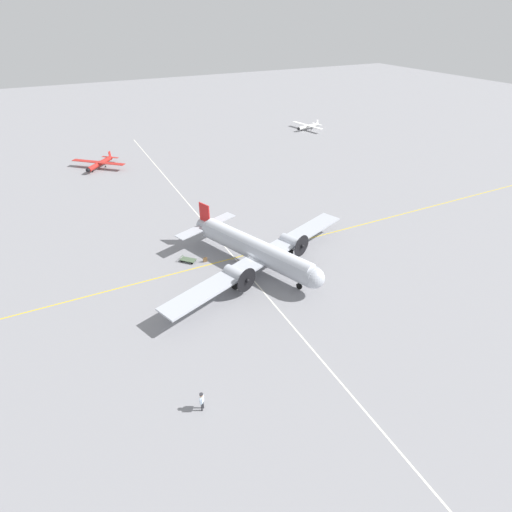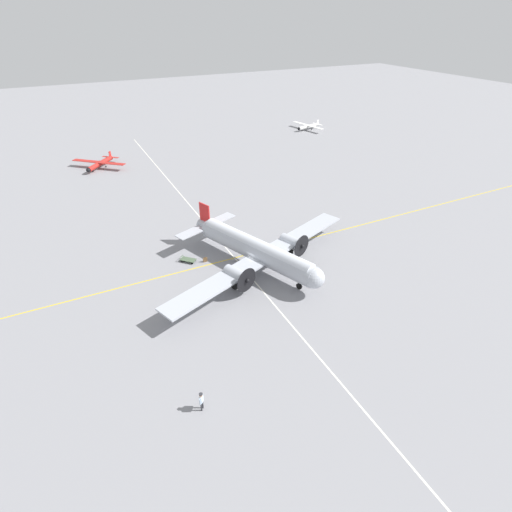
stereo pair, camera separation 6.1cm
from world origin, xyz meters
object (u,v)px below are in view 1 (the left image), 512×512
Objects in this scene: suitcase_near_door at (205,260)px; light_aircraft_taxiing at (99,164)px; crew_foreground at (202,400)px; baggage_cart at (188,260)px; light_aircraft_distant at (308,126)px; airliner_main at (258,251)px.

light_aircraft_taxiing reaches higher than suitcase_near_door.
crew_foreground is 0.20× the size of light_aircraft_taxiing.
crew_foreground is 21.06m from baggage_cart.
light_aircraft_distant reaches higher than baggage_cart.
baggage_cart is 0.20× the size of light_aircraft_distant.
suitcase_near_door reaches higher than baggage_cart.
light_aircraft_taxiing is at bearing 41.57° from crew_foreground.
light_aircraft_distant is at bearing 138.27° from light_aircraft_taxiing.
airliner_main is 3.03× the size of light_aircraft_taxiing.
light_aircraft_taxiing reaches higher than crew_foreground.
crew_foreground is at bearing 38.91° from light_aircraft_distant.
baggage_cart is at bearing 48.11° from light_aircraft_taxiing.
crew_foreground is (12.45, 15.26, -1.30)m from airliner_main.
crew_foreground is 82.99m from light_aircraft_distant.
airliner_main is 8.77m from baggage_cart.
suitcase_near_door is at bearing 21.65° from crew_foreground.
suitcase_near_door is (5.04, -4.07, -2.10)m from airliner_main.
suitcase_near_door is 0.07× the size of light_aircraft_taxiing.
airliner_main is 13.69× the size of baggage_cart.
crew_foreground is at bearing 69.05° from suitcase_near_door.
baggage_cart is at bearing -147.25° from airliner_main.
baggage_cart is at bearing -27.71° from suitcase_near_door.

